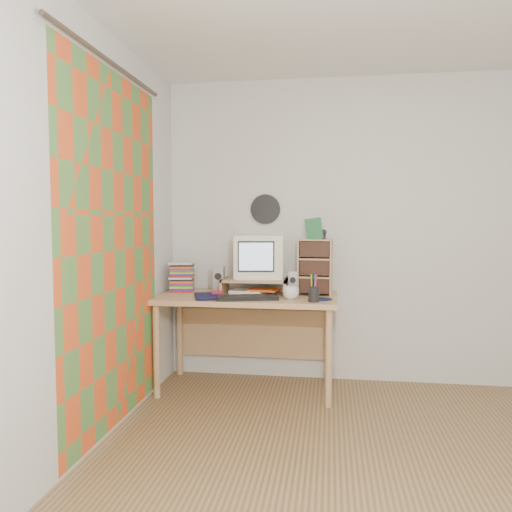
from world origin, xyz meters
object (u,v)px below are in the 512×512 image
(cd_rack, at_px, (315,267))
(mug, at_px, (291,293))
(keyboard, at_px, (248,298))
(crt_monitor, at_px, (259,257))
(diary, at_px, (195,295))
(desk, at_px, (248,311))
(dvd_stack, at_px, (182,275))

(cd_rack, bearing_deg, mug, -120.22)
(keyboard, relative_size, cd_rack, 1.01)
(crt_monitor, relative_size, diary, 1.40)
(desk, height_order, cd_rack, cd_rack)
(mug, bearing_deg, crt_monitor, 134.00)
(keyboard, relative_size, dvd_stack, 1.65)
(keyboard, bearing_deg, dvd_stack, 134.76)
(dvd_stack, distance_m, cd_rack, 1.10)
(crt_monitor, xyz_separation_m, diary, (-0.43, -0.35, -0.27))
(keyboard, height_order, diary, diary)
(desk, bearing_deg, cd_rack, 4.38)
(keyboard, xyz_separation_m, dvd_stack, (-0.61, 0.35, 0.12))
(crt_monitor, distance_m, keyboard, 0.46)
(mug, height_order, diary, mug)
(crt_monitor, height_order, dvd_stack, crt_monitor)
(desk, relative_size, diary, 5.37)
(crt_monitor, height_order, diary, crt_monitor)
(desk, relative_size, crt_monitor, 3.82)
(diary, bearing_deg, desk, 17.95)
(mug, relative_size, diary, 0.47)
(cd_rack, bearing_deg, crt_monitor, 178.19)
(dvd_stack, xyz_separation_m, mug, (0.93, -0.29, -0.09))
(desk, height_order, dvd_stack, dvd_stack)
(desk, height_order, keyboard, keyboard)
(cd_rack, height_order, diary, cd_rack)
(desk, distance_m, dvd_stack, 0.63)
(keyboard, bearing_deg, diary, 162.46)
(crt_monitor, relative_size, cd_rack, 0.83)
(crt_monitor, bearing_deg, cd_rack, -13.80)
(cd_rack, bearing_deg, diary, -157.29)
(desk, relative_size, mug, 11.36)
(cd_rack, bearing_deg, desk, -171.59)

